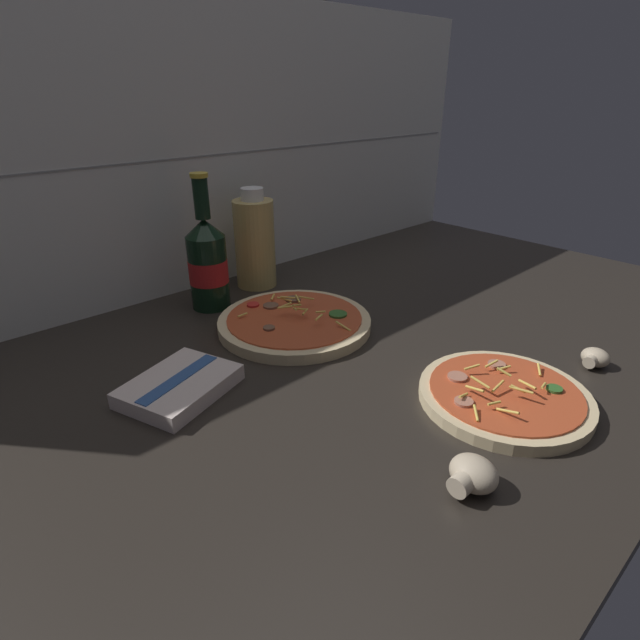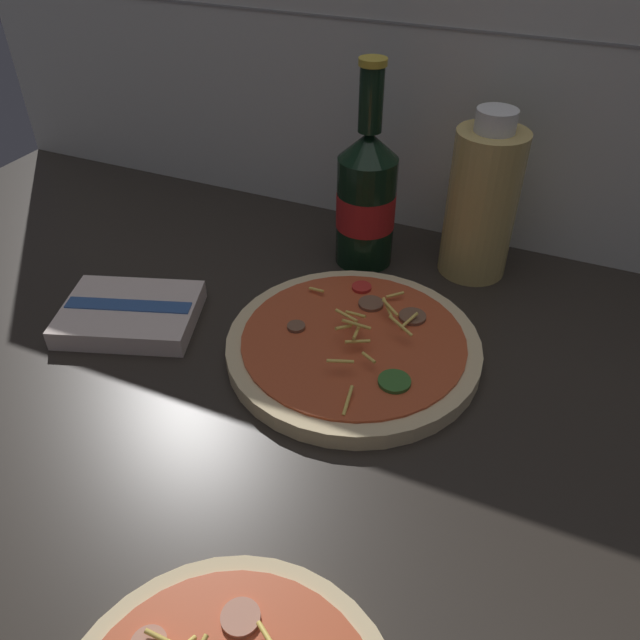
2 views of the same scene
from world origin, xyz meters
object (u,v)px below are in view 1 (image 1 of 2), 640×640
Objects in this scene: oil_bottle at (255,242)px; dish_towel at (180,386)px; pizza_near at (504,396)px; beer_bottle at (208,262)px; mushroom_left at (472,475)px; mushroom_right at (595,358)px; pizza_far at (295,322)px.

oil_bottle is 1.16× the size of dish_towel.
beer_bottle is at bearing 102.05° from pizza_near.
oil_bottle reaches higher than dish_towel.
mushroom_left is 1.29× the size of mushroom_right.
beer_bottle reaches higher than dish_towel.
mushroom_left is at bearing -69.92° from dish_towel.
mushroom_right is (25.92, -43.07, 0.40)cm from pizza_far.
pizza_far is 21.53cm from beer_bottle.
pizza_near reaches higher than dish_towel.
pizza_near and pizza_far have the same top height.
pizza_near is 20.21cm from mushroom_right.
mushroom_right is at bearing -13.55° from pizza_near.
dish_towel is (-14.28, 39.08, -0.72)cm from mushroom_left.
mushroom_left is at bearing -105.02° from pizza_far.
mushroom_right is 0.24× the size of dish_towel.
beer_bottle is (-5.96, 18.96, 8.27)cm from pizza_far.
pizza_far is 4.83× the size of mushroom_left.
beer_bottle is 32.60cm from dish_towel.
oil_bottle is at bearing 88.39° from pizza_near.
mushroom_left is at bearing -161.70° from pizza_near.
mushroom_left is (-18.18, -6.01, 0.94)cm from pizza_near.
pizza_near is at bearing -45.53° from dish_towel.
pizza_near is 4.08× the size of mushroom_left.
mushroom_right is at bearing -58.96° from pizza_far.
dish_towel is (-52.10, 37.80, -0.29)cm from mushroom_right.
dish_towel is at bearing -140.87° from oil_bottle.
oil_bottle reaches higher than mushroom_left.
pizza_far reaches higher than mushroom_left.
mushroom_left reaches higher than dish_towel.
beer_bottle reaches higher than pizza_far.
dish_towel is at bearing 134.47° from pizza_near.
pizza_far is 45.93cm from mushroom_left.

